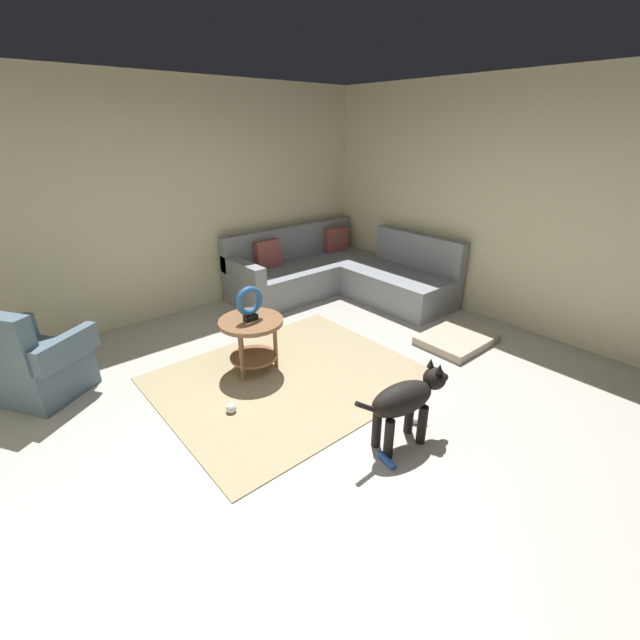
{
  "coord_description": "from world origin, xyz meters",
  "views": [
    {
      "loc": [
        -1.83,
        -2.08,
        2.17
      ],
      "look_at": [
        0.45,
        0.6,
        0.55
      ],
      "focal_mm": 23.69,
      "sensor_mm": 36.0,
      "label": 1
    }
  ],
  "objects_px": {
    "torus_sculpture": "(249,303)",
    "dog_bed_mat": "(457,339)",
    "sectional_couch": "(338,275)",
    "armchair": "(35,365)",
    "side_table": "(252,332)",
    "dog_toy_ball": "(231,408)",
    "dog": "(407,400)",
    "dog_toy_bone": "(417,420)",
    "dog_toy_rope": "(387,460)"
  },
  "relations": [
    {
      "from": "side_table",
      "to": "dog",
      "type": "relative_size",
      "value": 0.71
    },
    {
      "from": "dog",
      "to": "dog_toy_bone",
      "type": "bearing_deg",
      "value": 114.61
    },
    {
      "from": "armchair",
      "to": "dog_toy_ball",
      "type": "height_order",
      "value": "armchair"
    },
    {
      "from": "sectional_couch",
      "to": "armchair",
      "type": "xyz_separation_m",
      "value": [
        -3.66,
        -0.16,
        0.03
      ]
    },
    {
      "from": "sectional_couch",
      "to": "side_table",
      "type": "height_order",
      "value": "sectional_couch"
    },
    {
      "from": "sectional_couch",
      "to": "dog_toy_bone",
      "type": "height_order",
      "value": "sectional_couch"
    },
    {
      "from": "dog_bed_mat",
      "to": "dog_toy_ball",
      "type": "relative_size",
      "value": 9.09
    },
    {
      "from": "dog_toy_ball",
      "to": "dog_toy_rope",
      "type": "xyz_separation_m",
      "value": [
        0.55,
        -1.22,
        -0.02
      ]
    },
    {
      "from": "dog",
      "to": "side_table",
      "type": "bearing_deg",
      "value": -159.52
    },
    {
      "from": "torus_sculpture",
      "to": "dog_toy_rope",
      "type": "relative_size",
      "value": 1.97
    },
    {
      "from": "torus_sculpture",
      "to": "dog",
      "type": "bearing_deg",
      "value": -79.61
    },
    {
      "from": "armchair",
      "to": "torus_sculpture",
      "type": "distance_m",
      "value": 1.88
    },
    {
      "from": "sectional_couch",
      "to": "armchair",
      "type": "distance_m",
      "value": 3.66
    },
    {
      "from": "torus_sculpture",
      "to": "dog_toy_ball",
      "type": "xyz_separation_m",
      "value": [
        -0.51,
        -0.46,
        -0.67
      ]
    },
    {
      "from": "torus_sculpture",
      "to": "dog_toy_ball",
      "type": "height_order",
      "value": "torus_sculpture"
    },
    {
      "from": "torus_sculpture",
      "to": "dog",
      "type": "distance_m",
      "value": 1.67
    },
    {
      "from": "torus_sculpture",
      "to": "dog_toy_ball",
      "type": "relative_size",
      "value": 3.7
    },
    {
      "from": "side_table",
      "to": "dog_toy_bone",
      "type": "distance_m",
      "value": 1.68
    },
    {
      "from": "armchair",
      "to": "dog_toy_bone",
      "type": "bearing_deg",
      "value": 9.94
    },
    {
      "from": "dog_bed_mat",
      "to": "dog_toy_rope",
      "type": "bearing_deg",
      "value": -159.9
    },
    {
      "from": "side_table",
      "to": "dog_toy_rope",
      "type": "distance_m",
      "value": 1.72
    },
    {
      "from": "dog_toy_ball",
      "to": "dog_toy_rope",
      "type": "relative_size",
      "value": 0.53
    },
    {
      "from": "dog_toy_ball",
      "to": "dog_toy_rope",
      "type": "distance_m",
      "value": 1.34
    },
    {
      "from": "dog_bed_mat",
      "to": "dog_toy_rope",
      "type": "distance_m",
      "value": 2.1
    },
    {
      "from": "side_table",
      "to": "dog",
      "type": "xyz_separation_m",
      "value": [
        0.29,
        -1.61,
        -0.04
      ]
    },
    {
      "from": "armchair",
      "to": "dog_toy_ball",
      "type": "bearing_deg",
      "value": 8.73
    },
    {
      "from": "torus_sculpture",
      "to": "dog_toy_bone",
      "type": "height_order",
      "value": "torus_sculpture"
    },
    {
      "from": "sectional_couch",
      "to": "torus_sculpture",
      "type": "distance_m",
      "value": 2.27
    },
    {
      "from": "dog_toy_rope",
      "to": "armchair",
      "type": "bearing_deg",
      "value": 123.98
    },
    {
      "from": "sectional_couch",
      "to": "side_table",
      "type": "bearing_deg",
      "value": -153.87
    },
    {
      "from": "sectional_couch",
      "to": "dog_toy_rope",
      "type": "height_order",
      "value": "sectional_couch"
    },
    {
      "from": "side_table",
      "to": "dog_toy_ball",
      "type": "distance_m",
      "value": 0.78
    },
    {
      "from": "dog_toy_ball",
      "to": "dog_toy_rope",
      "type": "bearing_deg",
      "value": -65.95
    },
    {
      "from": "sectional_couch",
      "to": "dog_toy_rope",
      "type": "bearing_deg",
      "value": -126.55
    },
    {
      "from": "dog_bed_mat",
      "to": "dog_toy_bone",
      "type": "distance_m",
      "value": 1.57
    },
    {
      "from": "sectional_couch",
      "to": "dog",
      "type": "distance_m",
      "value": 3.11
    },
    {
      "from": "dog_bed_mat",
      "to": "dog_toy_bone",
      "type": "height_order",
      "value": "dog_bed_mat"
    },
    {
      "from": "sectional_couch",
      "to": "armchair",
      "type": "height_order",
      "value": "same"
    },
    {
      "from": "dog_toy_rope",
      "to": "torus_sculpture",
      "type": "bearing_deg",
      "value": 91.11
    },
    {
      "from": "dog_bed_mat",
      "to": "dog",
      "type": "xyz_separation_m",
      "value": [
        -1.71,
        -0.65,
        0.33
      ]
    },
    {
      "from": "torus_sculpture",
      "to": "dog_bed_mat",
      "type": "xyz_separation_m",
      "value": [
        2.0,
        -0.96,
        -0.67
      ]
    },
    {
      "from": "dog_toy_bone",
      "to": "sectional_couch",
      "type": "bearing_deg",
      "value": 59.96
    },
    {
      "from": "dog_toy_rope",
      "to": "dog_toy_ball",
      "type": "bearing_deg",
      "value": 114.05
    },
    {
      "from": "dog",
      "to": "dog_toy_ball",
      "type": "relative_size",
      "value": 9.58
    },
    {
      "from": "dog_toy_rope",
      "to": "dog_toy_bone",
      "type": "xyz_separation_m",
      "value": [
        0.51,
        0.14,
        0.0
      ]
    },
    {
      "from": "dog_toy_rope",
      "to": "sectional_couch",
      "type": "bearing_deg",
      "value": 53.45
    },
    {
      "from": "armchair",
      "to": "torus_sculpture",
      "type": "bearing_deg",
      "value": 30.6
    },
    {
      "from": "dog",
      "to": "sectional_couch",
      "type": "bearing_deg",
      "value": 156.64
    },
    {
      "from": "dog",
      "to": "dog_toy_bone",
      "type": "height_order",
      "value": "dog"
    },
    {
      "from": "sectional_couch",
      "to": "torus_sculpture",
      "type": "height_order",
      "value": "sectional_couch"
    }
  ]
}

